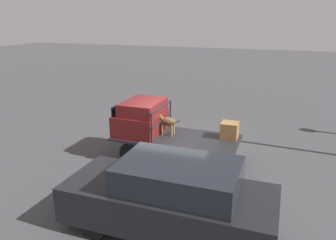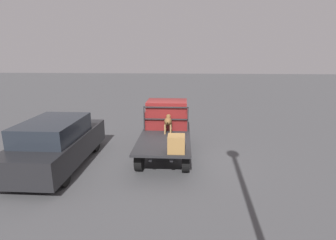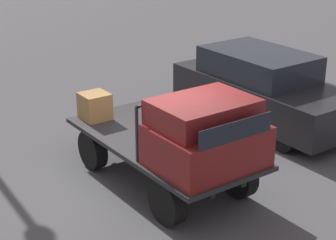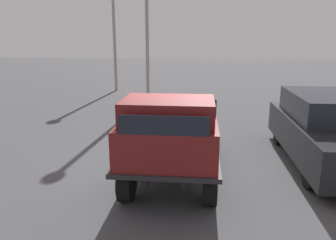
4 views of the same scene
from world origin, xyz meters
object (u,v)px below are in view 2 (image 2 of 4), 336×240
at_px(flatbed_truck, 165,141).
at_px(dog, 168,120).
at_px(parked_sedan, 57,143).
at_px(cargo_crate, 176,144).

bearing_deg(flatbed_truck, dog, -12.82).
bearing_deg(dog, parked_sedan, 114.26).
distance_m(cargo_crate, parked_sedan, 4.03).
distance_m(flatbed_truck, dog, 0.80).
height_order(flatbed_truck, parked_sedan, parked_sedan).
height_order(flatbed_truck, dog, dog).
xyz_separation_m(flatbed_truck, cargo_crate, (-1.61, -0.46, 0.49)).
bearing_deg(flatbed_truck, parked_sedan, 106.88).
relative_size(dog, cargo_crate, 1.77).
relative_size(flatbed_truck, cargo_crate, 7.62).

